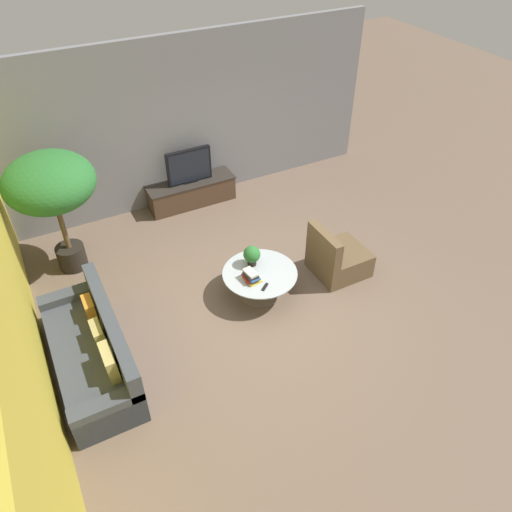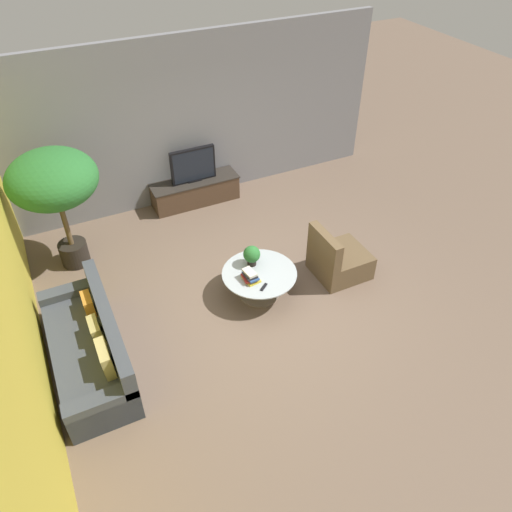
{
  "view_description": "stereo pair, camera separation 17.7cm",
  "coord_description": "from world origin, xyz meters",
  "px_view_note": "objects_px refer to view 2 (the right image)",
  "views": [
    {
      "loc": [
        -2.72,
        -4.72,
        5.26
      ],
      "look_at": [
        -0.06,
        0.36,
        0.55
      ],
      "focal_mm": 35.0,
      "sensor_mm": 36.0,
      "label": 1
    },
    {
      "loc": [
        -2.56,
        -4.8,
        5.26
      ],
      "look_at": [
        -0.06,
        0.36,
        0.55
      ],
      "focal_mm": 35.0,
      "sensor_mm": 36.0,
      "label": 2
    }
  ],
  "objects_px": {
    "media_console": "(195,191)",
    "potted_palm_tall": "(54,183)",
    "armchair_wicker": "(338,260)",
    "couch_by_wall": "(91,349)",
    "potted_plant_tabletop": "(252,255)",
    "television": "(193,165)",
    "coffee_table": "(259,279)"
  },
  "relations": [
    {
      "from": "media_console",
      "to": "potted_palm_tall",
      "type": "distance_m",
      "value": 2.82
    },
    {
      "from": "armchair_wicker",
      "to": "potted_palm_tall",
      "type": "bearing_deg",
      "value": 60.46
    },
    {
      "from": "couch_by_wall",
      "to": "potted_palm_tall",
      "type": "bearing_deg",
      "value": 175.7
    },
    {
      "from": "couch_by_wall",
      "to": "armchair_wicker",
      "type": "height_order",
      "value": "armchair_wicker"
    },
    {
      "from": "potted_plant_tabletop",
      "to": "television",
      "type": "bearing_deg",
      "value": 88.89
    },
    {
      "from": "media_console",
      "to": "potted_plant_tabletop",
      "type": "distance_m",
      "value": 2.62
    },
    {
      "from": "television",
      "to": "coffee_table",
      "type": "relative_size",
      "value": 0.76
    },
    {
      "from": "potted_palm_tall",
      "to": "potted_plant_tabletop",
      "type": "xyz_separation_m",
      "value": [
        2.34,
        -1.76,
        -0.88
      ]
    },
    {
      "from": "coffee_table",
      "to": "potted_palm_tall",
      "type": "distance_m",
      "value": 3.3
    },
    {
      "from": "coffee_table",
      "to": "armchair_wicker",
      "type": "height_order",
      "value": "armchair_wicker"
    },
    {
      "from": "potted_palm_tall",
      "to": "armchair_wicker",
      "type": "bearing_deg",
      "value": -29.54
    },
    {
      "from": "armchair_wicker",
      "to": "potted_plant_tabletop",
      "type": "height_order",
      "value": "armchair_wicker"
    },
    {
      "from": "coffee_table",
      "to": "potted_palm_tall",
      "type": "bearing_deg",
      "value": 140.07
    },
    {
      "from": "armchair_wicker",
      "to": "couch_by_wall",
      "type": "bearing_deg",
      "value": 91.99
    },
    {
      "from": "armchair_wicker",
      "to": "potted_plant_tabletop",
      "type": "xyz_separation_m",
      "value": [
        -1.33,
        0.33,
        0.34
      ]
    },
    {
      "from": "television",
      "to": "couch_by_wall",
      "type": "bearing_deg",
      "value": -130.02
    },
    {
      "from": "armchair_wicker",
      "to": "potted_palm_tall",
      "type": "xyz_separation_m",
      "value": [
        -3.67,
        2.08,
        1.22
      ]
    },
    {
      "from": "armchair_wicker",
      "to": "potted_palm_tall",
      "type": "height_order",
      "value": "potted_palm_tall"
    },
    {
      "from": "media_console",
      "to": "couch_by_wall",
      "type": "relative_size",
      "value": 0.76
    },
    {
      "from": "television",
      "to": "coffee_table",
      "type": "height_order",
      "value": "television"
    },
    {
      "from": "media_console",
      "to": "television",
      "type": "distance_m",
      "value": 0.54
    },
    {
      "from": "armchair_wicker",
      "to": "potted_plant_tabletop",
      "type": "bearing_deg",
      "value": 76.26
    },
    {
      "from": "potted_palm_tall",
      "to": "potted_plant_tabletop",
      "type": "distance_m",
      "value": 3.06
    },
    {
      "from": "coffee_table",
      "to": "couch_by_wall",
      "type": "distance_m",
      "value": 2.54
    },
    {
      "from": "couch_by_wall",
      "to": "potted_plant_tabletop",
      "type": "bearing_deg",
      "value": 100.36
    },
    {
      "from": "armchair_wicker",
      "to": "potted_palm_tall",
      "type": "distance_m",
      "value": 4.4
    },
    {
      "from": "couch_by_wall",
      "to": "armchair_wicker",
      "type": "bearing_deg",
      "value": 91.99
    },
    {
      "from": "television",
      "to": "couch_by_wall",
      "type": "xyz_separation_m",
      "value": [
        -2.56,
        -3.05,
        -0.5
      ]
    },
    {
      "from": "armchair_wicker",
      "to": "potted_plant_tabletop",
      "type": "relative_size",
      "value": 2.66
    },
    {
      "from": "television",
      "to": "potted_palm_tall",
      "type": "xyz_separation_m",
      "value": [
        -2.39,
        -0.83,
        0.7
      ]
    },
    {
      "from": "couch_by_wall",
      "to": "potted_palm_tall",
      "type": "relative_size",
      "value": 1.1
    },
    {
      "from": "coffee_table",
      "to": "potted_plant_tabletop",
      "type": "relative_size",
      "value": 3.43
    }
  ]
}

